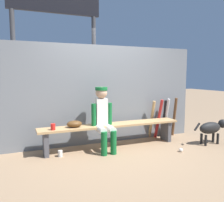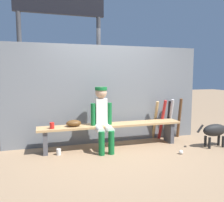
# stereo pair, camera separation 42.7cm
# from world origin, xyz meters

# --- Properties ---
(ground_plane) EXTENTS (30.00, 30.00, 0.00)m
(ground_plane) POSITION_xyz_m (0.00, 0.00, 0.00)
(ground_plane) COLOR #937556
(chainlink_fence) EXTENTS (4.13, 0.03, 2.02)m
(chainlink_fence) POSITION_xyz_m (0.00, 0.38, 1.01)
(chainlink_fence) COLOR slate
(chainlink_fence) RESTS_ON ground_plane
(dugout_bench) EXTENTS (2.82, 0.36, 0.47)m
(dugout_bench) POSITION_xyz_m (0.00, 0.00, 0.37)
(dugout_bench) COLOR tan
(dugout_bench) RESTS_ON ground_plane
(player_seated) EXTENTS (0.41, 0.55, 1.19)m
(player_seated) POSITION_xyz_m (-0.22, -0.11, 0.65)
(player_seated) COLOR silver
(player_seated) RESTS_ON ground_plane
(baseball_glove) EXTENTS (0.28, 0.20, 0.12)m
(baseball_glove) POSITION_xyz_m (-0.74, 0.00, 0.53)
(baseball_glove) COLOR #593819
(baseball_glove) RESTS_ON dugout_bench
(bat_wood_tan) EXTENTS (0.07, 0.26, 0.85)m
(bat_wood_tan) POSITION_xyz_m (1.08, 0.29, 0.43)
(bat_wood_tan) COLOR tan
(bat_wood_tan) RESTS_ON ground_plane
(bat_aluminum_red) EXTENTS (0.10, 0.27, 0.88)m
(bat_aluminum_red) POSITION_xyz_m (1.21, 0.20, 0.44)
(bat_aluminum_red) COLOR #B22323
(bat_aluminum_red) RESTS_ON ground_plane
(bat_aluminum_black) EXTENTS (0.07, 0.14, 0.85)m
(bat_aluminum_black) POSITION_xyz_m (1.39, 0.25, 0.43)
(bat_aluminum_black) COLOR black
(bat_aluminum_black) RESTS_ON ground_plane
(bat_aluminum_silver) EXTENTS (0.07, 0.24, 0.89)m
(bat_aluminum_silver) POSITION_xyz_m (1.42, 0.23, 0.45)
(bat_aluminum_silver) COLOR #B7B7BC
(bat_aluminum_silver) RESTS_ON ground_plane
(bat_wood_dark) EXTENTS (0.10, 0.22, 0.90)m
(bat_wood_dark) POSITION_xyz_m (1.66, 0.25, 0.45)
(bat_wood_dark) COLOR brown
(bat_wood_dark) RESTS_ON ground_plane
(baseball) EXTENTS (0.07, 0.07, 0.07)m
(baseball) POSITION_xyz_m (1.07, -0.74, 0.04)
(baseball) COLOR white
(baseball) RESTS_ON ground_plane
(cup_on_ground) EXTENTS (0.08, 0.08, 0.11)m
(cup_on_ground) POSITION_xyz_m (-1.04, -0.15, 0.06)
(cup_on_ground) COLOR silver
(cup_on_ground) RESTS_ON ground_plane
(cup_on_bench) EXTENTS (0.08, 0.08, 0.11)m
(cup_on_bench) POSITION_xyz_m (-1.14, -0.07, 0.52)
(cup_on_bench) COLOR red
(cup_on_bench) RESTS_ON dugout_bench
(scoreboard) EXTENTS (2.27, 0.27, 3.77)m
(scoreboard) POSITION_xyz_m (-0.78, 1.21, 2.66)
(scoreboard) COLOR #3F3F42
(scoreboard) RESTS_ON ground_plane
(dog) EXTENTS (0.84, 0.20, 0.49)m
(dog) POSITION_xyz_m (1.99, -0.57, 0.34)
(dog) COLOR black
(dog) RESTS_ON ground_plane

